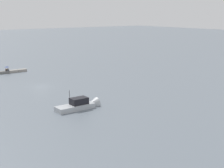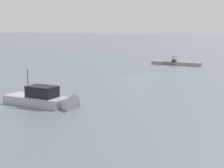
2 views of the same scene
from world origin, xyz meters
name	(u,v)px [view 2 (image 2 of 2)]	position (x,y,z in m)	size (l,w,h in m)	color
ground_plane	(135,79)	(0.00, 0.00, 0.00)	(500.00, 500.00, 0.00)	slate
seawall_pier	(176,63)	(0.00, -21.31, 0.35)	(10.28, 1.48, 0.71)	gray
person_seated_grey_left	(175,60)	(0.10, -21.23, 0.96)	(0.46, 0.65, 0.73)	#1E2333
person_seated_brown_right	(173,60)	(0.66, -21.12, 0.96)	(0.46, 0.65, 0.73)	#1E2333
umbrella_open_navy	(174,56)	(0.37, -21.33, 1.82)	(1.31, 1.31, 1.28)	black
motorboat_grey_far	(46,101)	(1.33, 19.88, 0.48)	(8.09, 2.55, 4.53)	#ADB2B7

